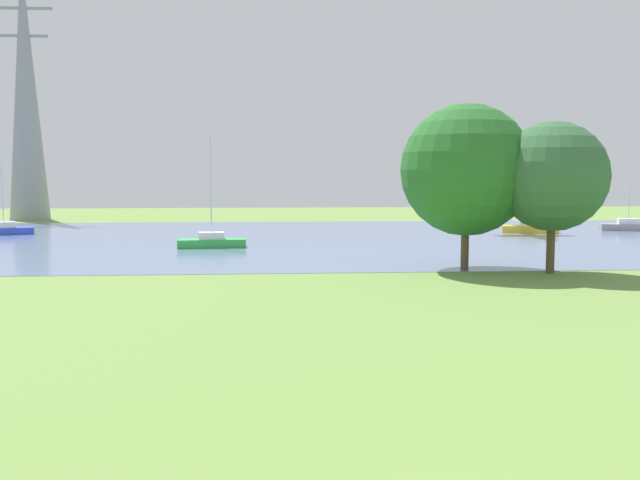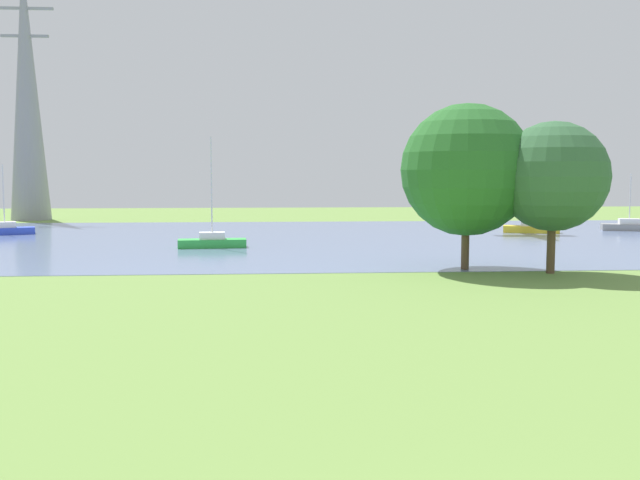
% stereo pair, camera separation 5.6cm
% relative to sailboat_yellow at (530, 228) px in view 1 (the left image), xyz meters
% --- Properties ---
extents(ground_plane, '(160.00, 160.00, 0.00)m').
position_rel_sailboat_yellow_xyz_m(ground_plane, '(-20.26, -32.29, -0.45)').
color(ground_plane, olive).
extents(water_surface, '(140.00, 40.00, 0.02)m').
position_rel_sailboat_yellow_xyz_m(water_surface, '(-20.26, -4.29, -0.44)').
color(water_surface, slate).
rests_on(water_surface, ground).
extents(sailboat_yellow, '(5.03, 3.00, 6.16)m').
position_rel_sailboat_yellow_xyz_m(sailboat_yellow, '(0.00, 0.00, 0.00)').
color(sailboat_yellow, yellow).
rests_on(sailboat_yellow, water_surface).
extents(sailboat_blue, '(5.03, 3.02, 6.02)m').
position_rel_sailboat_yellow_xyz_m(sailboat_blue, '(-46.07, 1.30, -0.00)').
color(sailboat_blue, blue).
rests_on(sailboat_blue, water_surface).
extents(sailboat_gray, '(5.03, 2.83, 5.24)m').
position_rel_sailboat_yellow_xyz_m(sailboat_gray, '(9.88, 1.65, -0.01)').
color(sailboat_gray, gray).
rests_on(sailboat_gray, water_surface).
extents(sailboat_green, '(4.90, 1.88, 7.86)m').
position_rel_sailboat_yellow_xyz_m(sailboat_green, '(-27.35, -10.74, 0.02)').
color(sailboat_green, green).
rests_on(sailboat_green, water_surface).
extents(tree_east_far, '(7.24, 7.24, 9.12)m').
position_rel_sailboat_yellow_xyz_m(tree_east_far, '(-12.46, -23.30, 5.04)').
color(tree_east_far, brown).
rests_on(tree_east_far, ground).
extents(tree_east_near, '(5.81, 5.81, 8.06)m').
position_rel_sailboat_yellow_xyz_m(tree_east_near, '(-8.31, -25.08, 4.69)').
color(tree_east_near, brown).
rests_on(tree_east_near, ground).
extents(electricity_pylon, '(6.40, 4.40, 29.36)m').
position_rel_sailboat_yellow_xyz_m(electricity_pylon, '(-50.30, 21.36, 14.24)').
color(electricity_pylon, gray).
rests_on(electricity_pylon, ground).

